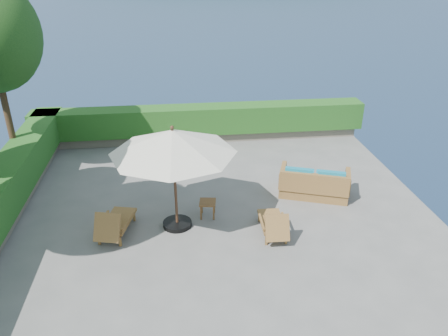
{
  "coord_description": "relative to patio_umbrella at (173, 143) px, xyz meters",
  "views": [
    {
      "loc": [
        -0.99,
        -10.02,
        6.4
      ],
      "look_at": [
        0.3,
        0.8,
        1.1
      ],
      "focal_mm": 35.0,
      "sensor_mm": 36.0,
      "label": 1
    }
  ],
  "objects": [
    {
      "name": "side_table",
      "position": [
        0.84,
        0.37,
        -1.99
      ],
      "size": [
        0.49,
        0.49,
        0.46
      ],
      "rotation": [
        0.0,
        0.0,
        -0.14
      ],
      "color": "brown",
      "rests_on": "ground"
    },
    {
      "name": "lounge_left",
      "position": [
        -1.56,
        -0.25,
        -2.0
      ],
      "size": [
        0.97,
        1.63,
        0.88
      ],
      "rotation": [
        0.0,
        0.0,
        -0.24
      ],
      "color": "olive",
      "rests_on": "ground"
    },
    {
      "name": "lounge_right",
      "position": [
        2.41,
        -0.72,
        -2.03
      ],
      "size": [
        0.68,
        1.44,
        0.82
      ],
      "rotation": [
        0.0,
        0.0,
        -0.03
      ],
      "color": "olive",
      "rests_on": "ground"
    },
    {
      "name": "foundation",
      "position": [
        1.06,
        0.27,
        -3.92
      ],
      "size": [
        12.0,
        12.0,
        3.0
      ],
      "primitive_type": "cube",
      "color": "#5C5449",
      "rests_on": "ocean"
    },
    {
      "name": "planter_wall_far",
      "position": [
        1.06,
        5.87,
        -2.19
      ],
      "size": [
        12.0,
        0.6,
        0.36
      ],
      "primitive_type": "cube",
      "color": "gray",
      "rests_on": "ground"
    },
    {
      "name": "ocean",
      "position": [
        1.06,
        0.27,
        -5.37
      ],
      "size": [
        600.0,
        600.0,
        0.0
      ],
      "primitive_type": "plane",
      "color": "#152441",
      "rests_on": "ground"
    },
    {
      "name": "ground",
      "position": [
        1.06,
        0.27,
        -2.37
      ],
      "size": [
        12.0,
        12.0,
        0.0
      ],
      "primitive_type": "plane",
      "color": "slate",
      "rests_on": "ground"
    },
    {
      "name": "wicker_loveseat",
      "position": [
        4.03,
        1.14,
        -1.99
      ],
      "size": [
        2.22,
        1.64,
        0.98
      ],
      "rotation": [
        0.0,
        0.0,
        -0.35
      ],
      "color": "olive",
      "rests_on": "ground"
    },
    {
      "name": "patio_umbrella",
      "position": [
        0.0,
        0.0,
        0.0
      ],
      "size": [
        3.31,
        3.31,
        2.81
      ],
      "rotation": [
        0.0,
        0.0,
        -0.06
      ],
      "color": "black",
      "rests_on": "ground"
    },
    {
      "name": "hedge_far",
      "position": [
        1.06,
        5.87,
        -1.52
      ],
      "size": [
        12.4,
        0.9,
        1.0
      ],
      "primitive_type": "cube",
      "color": "#1A4313",
      "rests_on": "planter_wall_far"
    }
  ]
}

